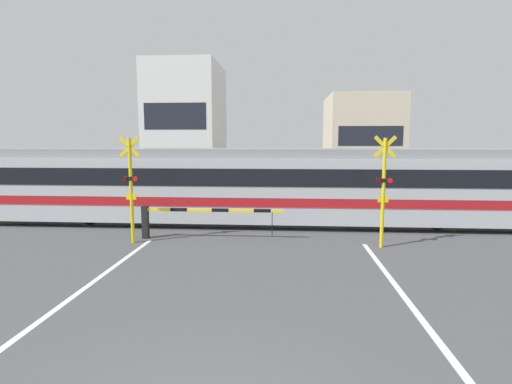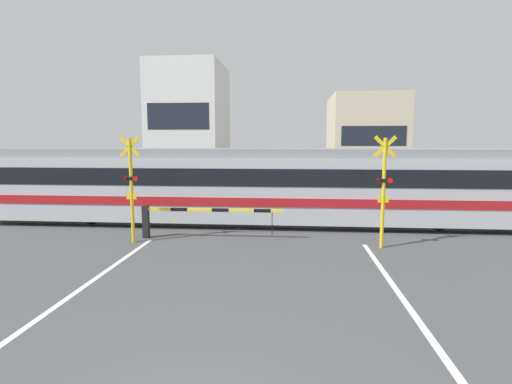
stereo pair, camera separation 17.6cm
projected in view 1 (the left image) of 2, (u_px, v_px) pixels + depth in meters
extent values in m
cube|color=#6B6051|center=(260.00, 226.00, 15.24)|extent=(50.00, 0.10, 0.08)
cube|color=#6B6051|center=(262.00, 219.00, 16.66)|extent=(50.00, 0.10, 0.08)
cube|color=white|center=(26.00, 331.00, 6.88)|extent=(0.14, 12.81, 0.01)
cube|color=white|center=(442.00, 347.00, 6.37)|extent=(0.14, 12.81, 0.01)
cube|color=#B7BCC1|center=(260.00, 188.00, 15.78)|extent=(21.39, 2.82, 2.39)
cube|color=gray|center=(260.00, 153.00, 15.60)|extent=(21.18, 2.48, 0.36)
cube|color=red|center=(260.00, 197.00, 15.82)|extent=(21.41, 2.87, 0.32)
cube|color=black|center=(260.00, 175.00, 15.71)|extent=(20.54, 2.86, 0.64)
cube|color=black|center=(1.00, 173.00, 16.49)|extent=(0.03, 1.97, 0.80)
cylinder|color=black|center=(90.00, 215.00, 15.68)|extent=(0.76, 0.12, 0.76)
cylinder|color=black|center=(106.00, 209.00, 17.10)|extent=(0.76, 0.12, 0.76)
cylinder|color=black|center=(437.00, 220.00, 14.72)|extent=(0.76, 0.12, 0.76)
cylinder|color=black|center=(424.00, 213.00, 16.14)|extent=(0.76, 0.12, 0.76)
cube|color=black|center=(145.00, 222.00, 13.46)|extent=(0.20, 0.20, 1.11)
cube|color=yellow|center=(213.00, 210.00, 13.24)|extent=(4.66, 0.09, 0.09)
cube|color=black|center=(179.00, 210.00, 13.32)|extent=(0.56, 0.10, 0.10)
cube|color=black|center=(220.00, 210.00, 13.22)|extent=(0.56, 0.10, 0.10)
cube|color=black|center=(262.00, 211.00, 13.12)|extent=(0.56, 0.10, 0.10)
cylinder|color=black|center=(272.00, 224.00, 13.15)|extent=(0.02, 0.02, 0.79)
cube|color=black|center=(345.00, 200.00, 18.45)|extent=(0.20, 0.20, 1.11)
cube|color=yellow|center=(295.00, 190.00, 18.56)|extent=(4.66, 0.09, 0.09)
cube|color=black|center=(320.00, 191.00, 18.48)|extent=(0.56, 0.10, 0.10)
cube|color=black|center=(290.00, 190.00, 18.58)|extent=(0.56, 0.10, 0.10)
cube|color=black|center=(260.00, 190.00, 18.68)|extent=(0.56, 0.10, 0.10)
cylinder|color=black|center=(253.00, 199.00, 18.76)|extent=(0.02, 0.02, 0.79)
cylinder|color=yellow|center=(131.00, 191.00, 12.72)|extent=(0.11, 0.11, 3.37)
cube|color=yellow|center=(129.00, 147.00, 12.54)|extent=(0.68, 0.04, 0.68)
cube|color=yellow|center=(129.00, 147.00, 12.54)|extent=(0.68, 0.04, 0.68)
cube|color=black|center=(131.00, 179.00, 12.67)|extent=(0.44, 0.12, 0.12)
cylinder|color=#4C0C0C|center=(125.00, 179.00, 12.60)|extent=(0.15, 0.03, 0.15)
cylinder|color=red|center=(135.00, 179.00, 12.58)|extent=(0.15, 0.03, 0.15)
cube|color=yellow|center=(131.00, 196.00, 12.72)|extent=(0.32, 0.03, 0.20)
cylinder|color=yellow|center=(383.00, 193.00, 12.14)|extent=(0.11, 0.11, 3.37)
cube|color=yellow|center=(385.00, 147.00, 11.96)|extent=(0.68, 0.04, 0.68)
cube|color=yellow|center=(385.00, 147.00, 11.96)|extent=(0.68, 0.04, 0.68)
cube|color=black|center=(384.00, 180.00, 12.09)|extent=(0.44, 0.12, 0.12)
cylinder|color=#4C0C0C|center=(379.00, 180.00, 12.03)|extent=(0.15, 0.03, 0.15)
cylinder|color=red|center=(390.00, 181.00, 12.01)|extent=(0.15, 0.03, 0.15)
cube|color=yellow|center=(383.00, 199.00, 12.15)|extent=(0.32, 0.03, 0.20)
cube|color=white|center=(187.00, 125.00, 30.89)|extent=(5.18, 6.73, 9.07)
cube|color=#1E232D|center=(175.00, 116.00, 27.50)|extent=(4.35, 0.03, 1.81)
cube|color=beige|center=(361.00, 141.00, 30.08)|extent=(5.08, 6.73, 6.58)
cube|color=#1E232D|center=(370.00, 136.00, 26.70)|extent=(4.27, 0.03, 1.32)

